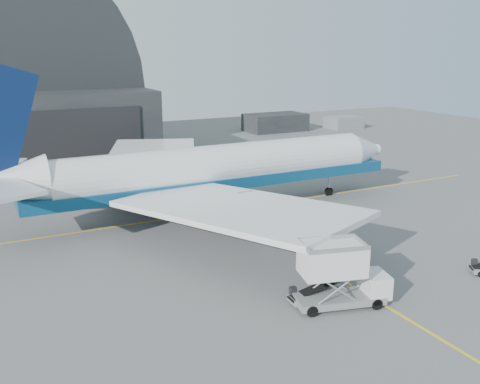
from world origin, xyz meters
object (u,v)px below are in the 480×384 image
catering_truck (339,276)px  belt_loader_a (317,295)px  airliner (202,171)px  pushback_tug (319,233)px

catering_truck → belt_loader_a: size_ratio=1.54×
airliner → pushback_tug: (7.13, -13.48, -4.51)m
airliner → belt_loader_a: airliner is taller
pushback_tug → belt_loader_a: (-8.25, -11.25, -0.18)m
airliner → pushback_tug: airliner is taller
airliner → catering_truck: (-0.10, -26.06, -2.77)m
airliner → pushback_tug: 15.90m
catering_truck → pushback_tug: 14.62m
pushback_tug → belt_loader_a: pushback_tug is taller
belt_loader_a → pushback_tug: bearing=59.0°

